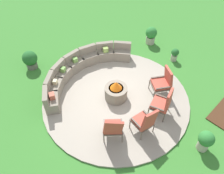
# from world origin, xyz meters

# --- Properties ---
(ground_plane) EXTENTS (24.00, 24.00, 0.00)m
(ground_plane) POSITION_xyz_m (0.00, 0.00, 0.00)
(ground_plane) COLOR #387A2D
(patio_circle) EXTENTS (5.25, 5.25, 0.06)m
(patio_circle) POSITION_xyz_m (0.00, 0.00, 0.03)
(patio_circle) COLOR #9E9384
(patio_circle) RESTS_ON ground_plane
(fire_pit) EXTENTS (0.80, 0.80, 0.78)m
(fire_pit) POSITION_xyz_m (0.00, 0.00, 0.37)
(fire_pit) COLOR gray
(fire_pit) RESTS_ON patio_circle
(curved_stone_bench) EXTENTS (4.39, 1.65, 0.76)m
(curved_stone_bench) POSITION_xyz_m (-0.08, 1.83, 0.36)
(curved_stone_bench) COLOR gray
(curved_stone_bench) RESTS_ON patio_circle
(lounge_chair_front_left) EXTENTS (0.79, 0.82, 1.10)m
(lounge_chair_front_left) POSITION_xyz_m (-1.25, -1.11, 0.62)
(lounge_chair_front_left) COLOR brown
(lounge_chair_front_left) RESTS_ON patio_circle
(lounge_chair_front_right) EXTENTS (0.66, 0.68, 1.15)m
(lounge_chair_front_right) POSITION_xyz_m (-0.42, -1.63, 0.63)
(lounge_chair_front_right) COLOR brown
(lounge_chair_front_right) RESTS_ON patio_circle
(lounge_chair_back_left) EXTENTS (0.78, 0.75, 1.13)m
(lounge_chair_back_left) POSITION_xyz_m (0.55, -1.58, 0.62)
(lounge_chair_back_left) COLOR brown
(lounge_chair_back_left) RESTS_ON patio_circle
(lounge_chair_back_right) EXTENTS (0.84, 0.86, 1.11)m
(lounge_chair_back_right) POSITION_xyz_m (1.35, -1.00, 0.62)
(lounge_chair_back_right) COLOR brown
(lounge_chair_back_right) RESTS_ON patio_circle
(potted_plant_0) EXTENTS (0.52, 0.52, 0.82)m
(potted_plant_0) POSITION_xyz_m (3.62, 1.31, 0.45)
(potted_plant_0) COLOR #A89E8E
(potted_plant_0) RESTS_ON ground_plane
(potted_plant_1) EXTENTS (0.59, 0.59, 0.77)m
(potted_plant_1) POSITION_xyz_m (-1.24, 3.67, 0.41)
(potted_plant_1) COLOR #605B56
(potted_plant_1) RESTS_ON ground_plane
(potted_plant_2) EXTENTS (0.47, 0.47, 0.75)m
(potted_plant_2) POSITION_xyz_m (0.43, -3.21, 0.43)
(potted_plant_2) COLOR #A89E8E
(potted_plant_2) RESTS_ON ground_plane
(potted_plant_3) EXTENTS (0.32, 0.32, 0.58)m
(potted_plant_3) POSITION_xyz_m (3.33, -0.21, 0.32)
(potted_plant_3) COLOR #A89E8E
(potted_plant_3) RESTS_ON ground_plane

